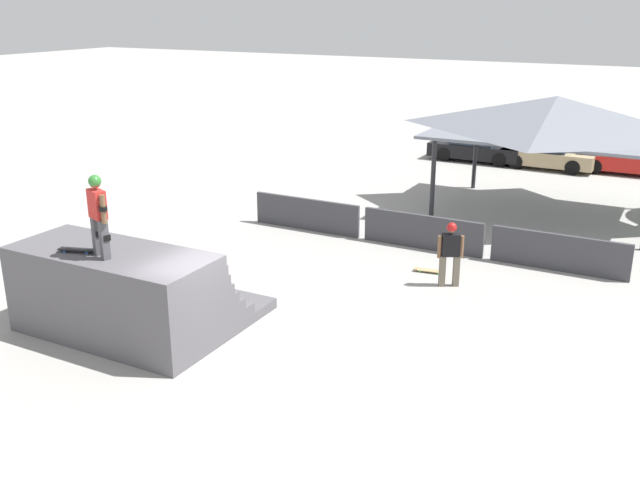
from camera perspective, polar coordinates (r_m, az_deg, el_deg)
name	(u,v)px	position (r m, az deg, el deg)	size (l,w,h in m)	color
ground_plane	(223,351)	(15.58, -7.74, -8.80)	(160.00, 160.00, 0.00)	#A3A09B
quarter_pipe_ramp	(127,294)	(16.65, -15.19, -4.16)	(4.69, 3.95, 2.00)	#565459
skater_on_deck	(98,210)	(15.41, -17.35, 2.27)	(0.76, 0.44, 1.77)	#4C4C51
skateboard_on_deck	(79,250)	(16.14, -18.75, -0.73)	(0.87, 0.44, 0.09)	blue
bystander_walking	(450,249)	(18.76, 10.40, -0.72)	(0.65, 0.42, 1.74)	#6B6051
skateboard_on_ground	(428,270)	(19.93, 8.65, -2.42)	(0.85, 0.32, 0.09)	green
barrier_fence	(422,232)	(21.69, 8.19, 0.65)	(11.75, 0.12, 1.05)	#3D3D42
pavilion_shelter	(556,116)	(25.61, 18.34, 9.40)	(7.89, 5.87, 4.13)	#2D2D33
parked_car_black	(476,148)	(34.46, 12.38, 7.21)	(4.32, 1.83, 1.27)	black
parked_car_tan	(548,155)	(33.71, 17.77, 6.50)	(4.10, 1.89, 1.27)	tan
parked_car_red	(628,160)	(33.89, 23.45, 5.92)	(4.33, 1.80, 1.27)	red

